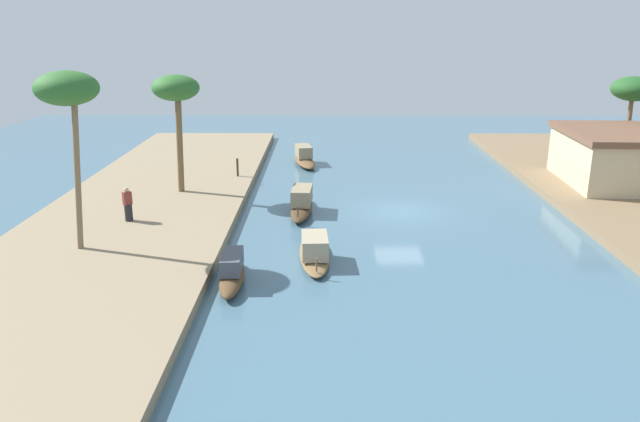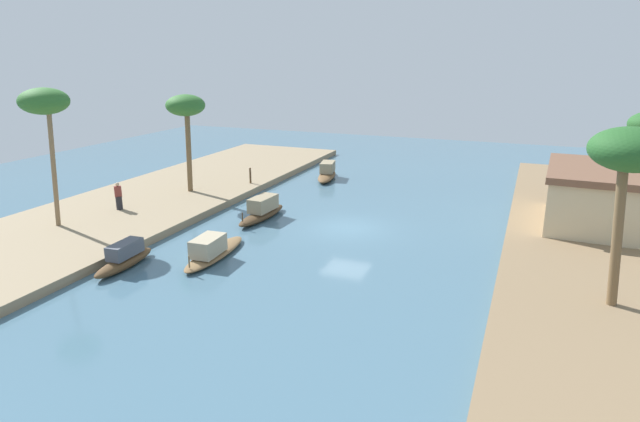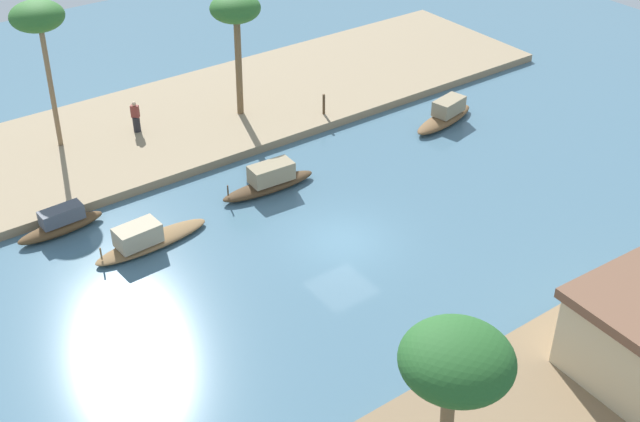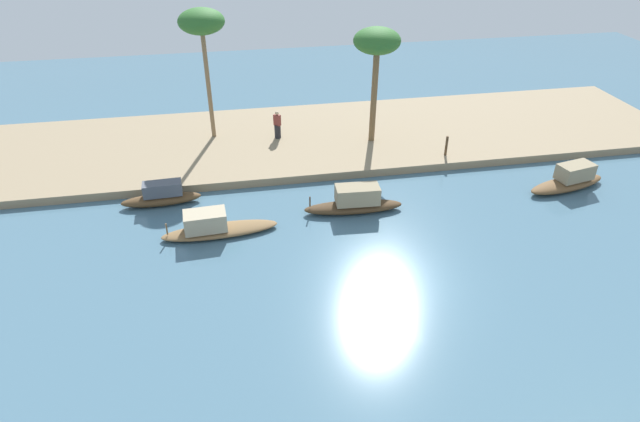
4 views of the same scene
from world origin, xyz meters
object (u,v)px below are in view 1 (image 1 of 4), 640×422
at_px(sampan_open_hull, 232,272).
at_px(riverside_building, 613,157).
at_px(palm_tree_left_near, 176,91).
at_px(sampan_upstream_small, 302,203).
at_px(palm_tree_left_far, 67,92).
at_px(sampan_with_red_awning, 304,158).
at_px(person_on_near_bank, 128,207).
at_px(mooring_post, 237,167).
at_px(sampan_near_left_bank, 314,250).
at_px(palm_tree_right_short, 634,90).

height_order(sampan_open_hull, riverside_building, riverside_building).
xyz_separation_m(palm_tree_left_near, riverside_building, (-2.04, 25.03, -3.98)).
height_order(sampan_open_hull, sampan_upstream_small, sampan_upstream_small).
xyz_separation_m(sampan_open_hull, palm_tree_left_far, (-2.61, -6.58, 6.50)).
xyz_separation_m(sampan_with_red_awning, person_on_near_bank, (14.01, -7.99, 0.66)).
distance_m(sampan_upstream_small, person_on_near_bank, 8.68).
height_order(person_on_near_bank, mooring_post, person_on_near_bank).
relative_size(sampan_open_hull, sampan_near_left_bank, 0.73).
relative_size(sampan_open_hull, palm_tree_left_near, 0.59).
bearing_deg(sampan_with_red_awning, palm_tree_left_near, -49.46).
height_order(sampan_upstream_small, riverside_building, riverside_building).
distance_m(sampan_upstream_small, riverside_building, 18.84).
distance_m(sampan_near_left_bank, sampan_upstream_small, 6.64).
relative_size(sampan_with_red_awning, person_on_near_bank, 2.80).
relative_size(sampan_upstream_small, mooring_post, 4.25).
distance_m(mooring_post, riverside_building, 22.47).
height_order(sampan_with_red_awning, palm_tree_left_near, palm_tree_left_near).
height_order(person_on_near_bank, palm_tree_right_short, palm_tree_right_short).
relative_size(palm_tree_right_short, riverside_building, 0.76).
relative_size(palm_tree_left_far, palm_tree_right_short, 1.25).
height_order(sampan_open_hull, person_on_near_bank, person_on_near_bank).
xyz_separation_m(palm_tree_left_near, palm_tree_right_short, (-6.07, 27.67, -0.54)).
height_order(sampan_with_red_awning, sampan_upstream_small, sampan_upstream_small).
relative_size(sampan_with_red_awning, palm_tree_right_short, 0.79).
height_order(sampan_upstream_small, palm_tree_right_short, palm_tree_right_short).
relative_size(sampan_upstream_small, palm_tree_left_near, 0.73).
xyz_separation_m(sampan_open_hull, riverside_building, (-13.74, 20.52, 1.56)).
distance_m(person_on_near_bank, palm_tree_right_short, 31.53).
bearing_deg(palm_tree_right_short, sampan_upstream_small, -67.27).
relative_size(mooring_post, palm_tree_right_short, 0.19).
xyz_separation_m(sampan_with_red_awning, mooring_post, (5.12, -3.97, 0.52)).
bearing_deg(sampan_open_hull, sampan_with_red_awning, 171.62).
relative_size(palm_tree_left_near, riverside_building, 0.83).
distance_m(sampan_open_hull, riverside_building, 24.75).
height_order(sampan_open_hull, mooring_post, mooring_post).
relative_size(sampan_open_hull, mooring_post, 3.41).
distance_m(sampan_with_red_awning, sampan_open_hull, 20.45).
bearing_deg(sampan_near_left_bank, palm_tree_left_far, -94.21).
bearing_deg(person_on_near_bank, riverside_building, -30.04).
relative_size(sampan_with_red_awning, palm_tree_left_far, 0.63).
bearing_deg(sampan_with_red_awning, sampan_upstream_small, -10.86).
height_order(sampan_upstream_small, palm_tree_left_far, palm_tree_left_far).
bearing_deg(riverside_building, sampan_upstream_small, -73.03).
distance_m(sampan_near_left_bank, riverside_building, 20.82).
relative_size(palm_tree_left_near, palm_tree_right_short, 1.10).
relative_size(person_on_near_bank, mooring_post, 1.48).
distance_m(sampan_near_left_bank, palm_tree_right_short, 25.74).
height_order(sampan_near_left_bank, palm_tree_left_far, palm_tree_left_far).
distance_m(sampan_open_hull, mooring_post, 15.35).
height_order(person_on_near_bank, palm_tree_left_far, palm_tree_left_far).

